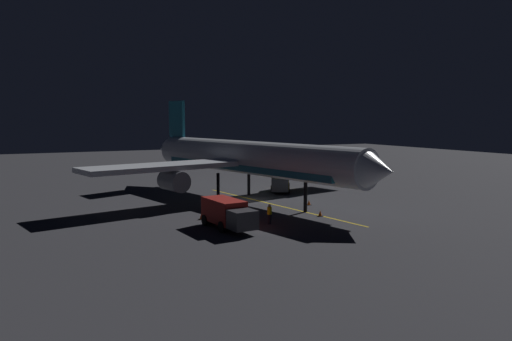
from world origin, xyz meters
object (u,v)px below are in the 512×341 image
Objects in this scene: traffic_cone_near_left at (320,214)px; traffic_cone_under_wing at (201,217)px; airliner at (244,159)px; traffic_cone_near_right at (309,203)px; baggage_truck at (227,214)px; ground_crew_worker at (269,214)px; catering_truck at (280,183)px.

traffic_cone_under_wing is (10.43, -3.57, 0.00)m from traffic_cone_near_left.
airliner reaches higher than traffic_cone_near_right.
airliner reaches higher than traffic_cone_near_left.
traffic_cone_near_right is at bearing -171.40° from traffic_cone_under_wing.
traffic_cone_near_left is at bearing 161.09° from traffic_cone_under_wing.
traffic_cone_near_right is 1.00× the size of traffic_cone_under_wing.
baggage_truck is 11.59× the size of traffic_cone_under_wing.
baggage_truck is at bearing 0.36° from ground_crew_worker.
baggage_truck is 4.62m from traffic_cone_under_wing.
baggage_truck is 20.98m from catering_truck.
ground_crew_worker is at bearing 57.54° from catering_truck.
ground_crew_worker is at bearing 135.94° from traffic_cone_under_wing.
traffic_cone_near_left is 1.00× the size of traffic_cone_near_right.
catering_truck is (-6.28, -2.92, -3.41)m from airliner.
airliner is at bearing -54.94° from traffic_cone_near_right.
traffic_cone_near_right is 12.88m from traffic_cone_under_wing.
baggage_truck is at bearing 27.81° from traffic_cone_near_right.
airliner is 12.82m from traffic_cone_near_left.
airliner is at bearing -120.92° from baggage_truck.
traffic_cone_under_wing is (4.59, -4.44, -0.64)m from ground_crew_worker.
catering_truck is 18.56m from ground_crew_worker.
airliner reaches higher than catering_truck.
baggage_truck is at bearing 97.92° from traffic_cone_under_wing.
ground_crew_worker is at bearing -179.64° from baggage_truck.
catering_truck is 10.93× the size of traffic_cone_near_right.
ground_crew_worker is at bearing 8.44° from traffic_cone_near_left.
traffic_cone_near_left is 11.02m from traffic_cone_under_wing.
traffic_cone_near_right and traffic_cone_under_wing have the same top height.
airliner is 15.24m from baggage_truck.
traffic_cone_near_left is (-9.81, -0.89, -0.99)m from baggage_truck.
ground_crew_worker is 3.16× the size of traffic_cone_under_wing.
traffic_cone_near_right is (-8.15, -6.36, -0.64)m from ground_crew_worker.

